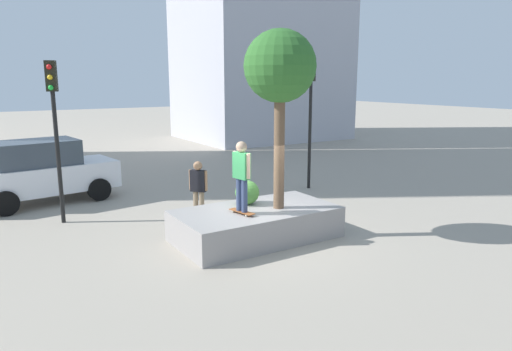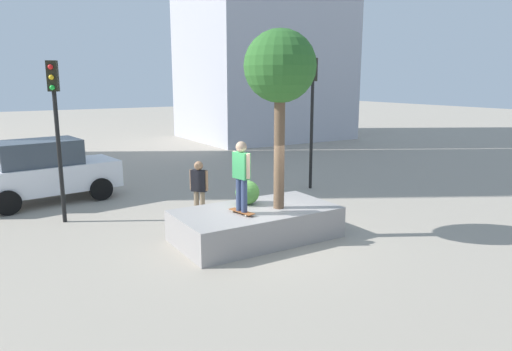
{
  "view_description": "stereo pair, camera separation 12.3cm",
  "coord_description": "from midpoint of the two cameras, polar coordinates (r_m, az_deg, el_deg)",
  "views": [
    {
      "loc": [
        -6.39,
        -9.89,
        4.16
      ],
      "look_at": [
        -0.08,
        0.21,
        1.71
      ],
      "focal_mm": 32.87,
      "sensor_mm": 36.0,
      "label": 1
    },
    {
      "loc": [
        -6.28,
        -9.95,
        4.16
      ],
      "look_at": [
        -0.08,
        0.21,
        1.71
      ],
      "focal_mm": 32.87,
      "sensor_mm": 36.0,
      "label": 2
    }
  ],
  "objects": [
    {
      "name": "ground_plane",
      "position": [
        12.48,
        1.12,
        -7.86
      ],
      "size": [
        120.0,
        120.0,
        0.0
      ],
      "primitive_type": "plane",
      "color": "#9E9384"
    },
    {
      "name": "traffic_light_median",
      "position": [
        14.55,
        -22.96,
        6.84
      ],
      "size": [
        0.35,
        0.37,
        4.68
      ],
      "color": "black",
      "rests_on": "ground"
    },
    {
      "name": "skateboarder",
      "position": [
        11.65,
        -1.48,
        0.51
      ],
      "size": [
        0.29,
        0.6,
        1.78
      ],
      "color": "navy",
      "rests_on": "skateboard"
    },
    {
      "name": "planter_ledge",
      "position": [
        12.48,
        0.28,
        -5.89
      ],
      "size": [
        4.23,
        2.26,
        0.81
      ],
      "primitive_type": "cube",
      "color": "gray",
      "rests_on": "ground"
    },
    {
      "name": "brick_midrise",
      "position": [
        34.55,
        1.1,
        19.95
      ],
      "size": [
        10.5,
        8.57,
        18.34
      ],
      "primitive_type": "cube",
      "color": "#B2B2BC",
      "rests_on": "ground"
    },
    {
      "name": "traffic_light_corner",
      "position": [
        17.96,
        7.03,
        8.92
      ],
      "size": [
        0.35,
        0.37,
        4.94
      ],
      "color": "black",
      "rests_on": "ground"
    },
    {
      "name": "police_car",
      "position": [
        17.58,
        -24.14,
        0.54
      ],
      "size": [
        4.85,
        2.65,
        2.15
      ],
      "color": "white",
      "rests_on": "ground"
    },
    {
      "name": "boxwood_shrub",
      "position": [
        12.75,
        -0.77,
        -2.07
      ],
      "size": [
        0.66,
        0.66,
        0.66
      ],
      "primitive_type": "sphere",
      "color": "#4C8C3D",
      "rests_on": "planter_ledge"
    },
    {
      "name": "plaza_tree",
      "position": [
        12.03,
        3.25,
        12.79
      ],
      "size": [
        1.83,
        1.83,
        4.59
      ],
      "color": "brown",
      "rests_on": "planter_ledge"
    },
    {
      "name": "pedestrian_crossing",
      "position": [
        14.27,
        -6.7,
        -1.2
      ],
      "size": [
        0.46,
        0.49,
        1.76
      ],
      "color": "#847056",
      "rests_on": "ground"
    },
    {
      "name": "skateboard",
      "position": [
        11.9,
        -1.45,
        -4.44
      ],
      "size": [
        0.36,
        0.83,
        0.07
      ],
      "color": "brown",
      "rests_on": "planter_ledge"
    }
  ]
}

